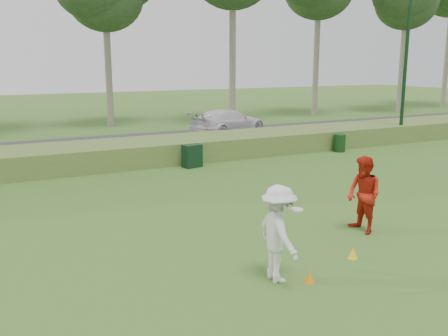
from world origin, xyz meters
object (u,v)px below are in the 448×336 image
player_red (364,195)px  trash_bin (340,143)px  cone_yellow (353,253)px  utility_cabinet (192,156)px  car_right (228,122)px  lamp_post (408,33)px  player_white (279,234)px  cone_orange (309,277)px

player_red → trash_bin: player_red is taller
cone_yellow → trash_bin: 13.31m
utility_cabinet → car_right: 8.96m
lamp_post → player_red: 16.02m
cone_yellow → car_right: 18.54m
lamp_post → car_right: (-7.01, 6.27, -4.82)m
utility_cabinet → car_right: bearing=41.5°
trash_bin → player_red: bearing=-126.8°
cone_yellow → utility_cabinet: (0.64, 10.35, 0.34)m
trash_bin → car_right: 7.45m
trash_bin → lamp_post: bearing=9.8°
lamp_post → utility_cabinet: 13.42m
player_white → trash_bin: size_ratio=2.33×
player_red → car_right: bearing=165.7°
cone_orange → utility_cabinet: utility_cabinet is taller
cone_orange → cone_yellow: bearing=19.2°
lamp_post → trash_bin: 7.08m
player_white → player_red: (3.44, 1.42, 0.00)m
cone_orange → utility_cabinet: bearing=78.6°
utility_cabinet → cone_yellow: bearing=-105.3°
trash_bin → utility_cabinet: bearing=-179.3°
lamp_post → trash_bin: bearing=-170.2°
lamp_post → cone_orange: 19.54m
cone_orange → utility_cabinet: (2.21, 10.90, 0.35)m
cone_orange → cone_yellow: (1.57, 0.55, 0.01)m
player_red → cone_yellow: size_ratio=7.90×
lamp_post → player_white: bearing=-142.8°
player_red → utility_cabinet: player_red is taller
lamp_post → utility_cabinet: (-12.36, -0.91, -5.13)m
player_white → cone_orange: size_ratio=8.30×
player_red → utility_cabinet: 9.14m
player_red → cone_yellow: player_red is taller
lamp_post → car_right: size_ratio=1.66×
cone_orange → car_right: 19.61m
utility_cabinet → car_right: size_ratio=0.19×
cone_orange → player_white: bearing=141.9°
trash_bin → car_right: bearing=107.7°
lamp_post → utility_cabinet: size_ratio=8.85×
utility_cabinet → trash_bin: 7.61m
cone_orange → trash_bin: (9.82, 10.99, 0.30)m
player_red → car_right: player_red is taller
utility_cabinet → lamp_post: bearing=-7.6°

